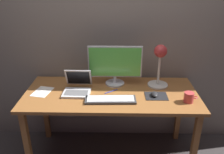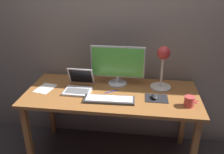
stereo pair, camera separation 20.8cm
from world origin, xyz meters
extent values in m
plane|color=#383333|center=(0.00, 0.00, 0.00)|extent=(4.80, 4.80, 0.00)
cube|color=gray|center=(0.00, 0.40, 1.30)|extent=(4.80, 0.06, 2.60)
cube|color=#935B2D|center=(0.00, 0.00, 0.72)|extent=(1.60, 0.70, 0.03)
cube|color=#935B2D|center=(-0.74, -0.29, 0.35)|extent=(0.05, 0.05, 0.71)
cube|color=#935B2D|center=(0.74, -0.29, 0.35)|extent=(0.05, 0.05, 0.71)
cube|color=#935B2D|center=(-0.74, 0.29, 0.35)|extent=(0.05, 0.05, 0.71)
cube|color=#935B2D|center=(0.74, 0.29, 0.35)|extent=(0.05, 0.05, 0.71)
cylinder|color=silver|center=(0.03, 0.19, 0.75)|extent=(0.19, 0.19, 0.01)
cylinder|color=silver|center=(0.03, 0.19, 0.79)|extent=(0.03, 0.03, 0.07)
cube|color=silver|center=(0.03, 0.19, 0.98)|extent=(0.52, 0.03, 0.31)
cube|color=#59C64C|center=(0.03, 0.17, 0.98)|extent=(0.50, 0.00, 0.28)
cube|color=#38383A|center=(0.00, -0.16, 0.75)|extent=(0.44, 0.15, 0.02)
cube|color=silver|center=(0.00, -0.16, 0.76)|extent=(0.41, 0.13, 0.01)
cube|color=silver|center=(-0.31, -0.04, 0.75)|extent=(0.25, 0.20, 0.02)
cube|color=slate|center=(-0.32, -0.05, 0.76)|extent=(0.21, 0.11, 0.00)
cube|color=silver|center=(-0.31, 0.10, 0.85)|extent=(0.25, 0.09, 0.18)
cube|color=black|center=(-0.31, 0.10, 0.85)|extent=(0.22, 0.08, 0.15)
cylinder|color=beige|center=(0.46, 0.16, 0.75)|extent=(0.20, 0.20, 0.01)
cylinder|color=silver|center=(0.46, 0.16, 0.91)|extent=(0.02, 0.02, 0.32)
sphere|color=#BF3333|center=(0.46, 0.16, 1.09)|extent=(0.12, 0.12, 0.12)
sphere|color=#FFEAB2|center=(0.46, 0.15, 1.06)|extent=(0.04, 0.04, 0.04)
cube|color=black|center=(0.41, -0.06, 0.74)|extent=(0.20, 0.16, 0.00)
ellipsoid|color=#28282B|center=(0.39, -0.06, 0.76)|extent=(0.06, 0.10, 0.03)
cylinder|color=#CC3F3F|center=(0.67, -0.16, 0.78)|extent=(0.08, 0.08, 0.09)
torus|color=#CC3F3F|center=(0.72, -0.16, 0.78)|extent=(0.05, 0.05, 0.01)
cube|color=white|center=(-0.64, 0.00, 0.74)|extent=(0.19, 0.24, 0.00)
cylinder|color=#2633A5|center=(0.00, 0.01, 0.74)|extent=(0.12, 0.09, 0.01)
camera|label=1|loc=(0.05, -1.95, 1.77)|focal=38.02mm
camera|label=2|loc=(0.26, -1.94, 1.77)|focal=38.02mm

